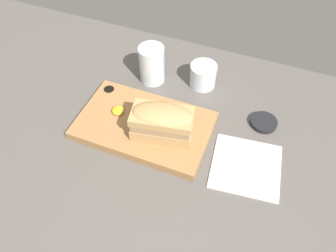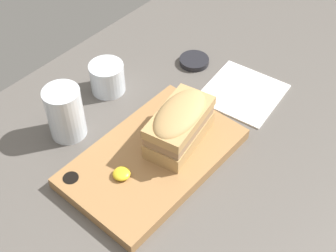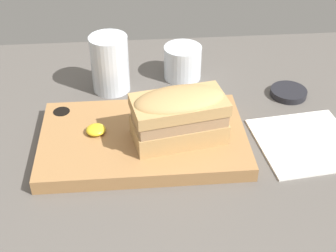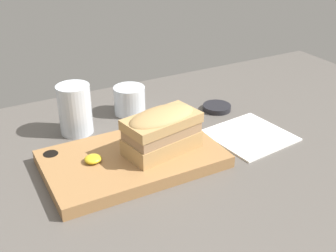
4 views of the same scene
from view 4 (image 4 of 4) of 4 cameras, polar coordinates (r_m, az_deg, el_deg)
dining_table at (r=90.43cm, az=-2.97°, el=-6.26°), size 175.31×91.28×2.00cm
serving_board at (r=90.67cm, az=-4.87°, el=-4.47°), size 37.09×22.71×2.74cm
sandwich at (r=88.43cm, az=-0.82°, el=-0.40°), size 17.32×11.24×9.55cm
mustard_dollop at (r=87.88cm, az=-10.13°, el=-4.41°), size 3.55×3.55×1.42cm
water_glass at (r=103.70cm, az=-12.43°, el=1.81°), size 7.95×7.95×12.26cm
wine_glass at (r=112.31cm, az=-5.22°, el=3.29°), size 8.28×8.28×7.41cm
napkin at (r=103.53cm, az=11.00°, el=-1.27°), size 19.48×19.27×0.40cm
condiment_dish at (r=115.41cm, az=6.63°, el=2.51°), size 7.63×7.63×1.39cm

